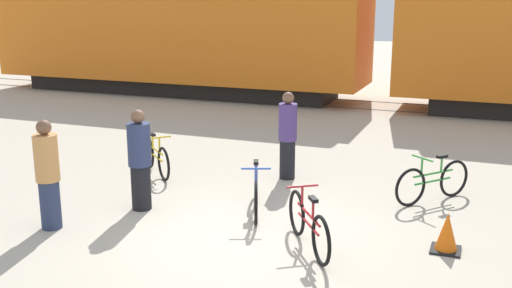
% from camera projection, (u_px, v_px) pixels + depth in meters
% --- Properties ---
extents(ground_plane, '(80.00, 80.00, 0.00)m').
position_uv_depth(ground_plane, '(241.00, 235.00, 8.72)').
color(ground_plane, '#B2A893').
extents(freight_train, '(27.89, 2.94, 5.07)m').
position_uv_depth(freight_train, '(383.00, 21.00, 18.39)').
color(freight_train, black).
rests_on(freight_train, ground_plane).
extents(rail_near, '(39.89, 0.07, 0.01)m').
position_uv_depth(rail_near, '(375.00, 110.00, 18.38)').
color(rail_near, '#4C4238').
rests_on(rail_near, ground_plane).
extents(rail_far, '(39.89, 0.07, 0.01)m').
position_uv_depth(rail_far, '(383.00, 102.00, 19.68)').
color(rail_far, '#4C4238').
rests_on(rail_far, ground_plane).
extents(bicycle_yellow, '(1.24, 1.14, 0.81)m').
position_uv_depth(bicycle_yellow, '(156.00, 157.00, 11.66)').
color(bicycle_yellow, black).
rests_on(bicycle_yellow, ground_plane).
extents(bicycle_green, '(1.09, 1.32, 0.81)m').
position_uv_depth(bicycle_green, '(433.00, 182.00, 10.09)').
color(bicycle_green, black).
rests_on(bicycle_green, ground_plane).
extents(bicycle_blue, '(0.68, 1.64, 0.82)m').
position_uv_depth(bicycle_blue, '(256.00, 191.00, 9.60)').
color(bicycle_blue, black).
rests_on(bicycle_blue, ground_plane).
extents(bicycle_maroon, '(1.02, 1.44, 0.83)m').
position_uv_depth(bicycle_maroon, '(308.00, 224.00, 8.18)').
color(bicycle_maroon, black).
rests_on(bicycle_maroon, ground_plane).
extents(person_in_purple, '(0.35, 0.35, 1.67)m').
position_uv_depth(person_in_purple, '(288.00, 136.00, 11.26)').
color(person_in_purple, black).
rests_on(person_in_purple, ground_plane).
extents(person_in_navy, '(0.37, 0.37, 1.65)m').
position_uv_depth(person_in_navy, '(140.00, 161.00, 9.62)').
color(person_in_navy, black).
rests_on(person_in_navy, ground_plane).
extents(person_in_tan, '(0.35, 0.35, 1.66)m').
position_uv_depth(person_in_tan, '(48.00, 175.00, 8.81)').
color(person_in_tan, '#283351').
rests_on(person_in_tan, ground_plane).
extents(traffic_cone, '(0.40, 0.40, 0.55)m').
position_uv_depth(traffic_cone, '(447.00, 233.00, 8.13)').
color(traffic_cone, black).
rests_on(traffic_cone, ground_plane).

